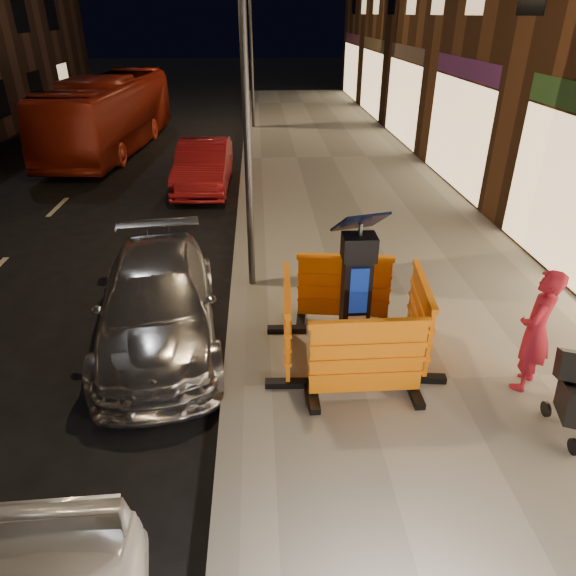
{
  "coord_description": "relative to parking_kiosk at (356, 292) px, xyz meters",
  "views": [
    {
      "loc": [
        0.43,
        -5.5,
        4.6
      ],
      "look_at": [
        0.8,
        1.0,
        1.1
      ],
      "focal_mm": 32.0,
      "sensor_mm": 36.0,
      "label": 1
    }
  ],
  "objects": [
    {
      "name": "barrier_bldgside",
      "position": [
        0.95,
        0.0,
        -0.47
      ],
      "size": [
        0.79,
        1.58,
        1.18
      ],
      "primitive_type": "cube",
      "rotation": [
        0.0,
        0.0,
        1.46
      ],
      "color": "orange",
      "rests_on": "sidewalk"
    },
    {
      "name": "parking_kiosk",
      "position": [
        0.0,
        0.0,
        0.0
      ],
      "size": [
        0.72,
        0.72,
        2.12
      ],
      "primitive_type": "cube",
      "rotation": [
        0.0,
        0.0,
        -0.08
      ],
      "color": "black",
      "rests_on": "sidewalk"
    },
    {
      "name": "bus_doubledecker",
      "position": [
        -6.72,
        13.96,
        -1.21
      ],
      "size": [
        2.93,
        9.63,
        2.64
      ],
      "primitive_type": "imported",
      "rotation": [
        0.0,
        0.0,
        -0.08
      ],
      "color": "maroon",
      "rests_on": "ground"
    },
    {
      "name": "barrier_front",
      "position": [
        0.0,
        -0.95,
        -0.47
      ],
      "size": [
        1.52,
        0.64,
        1.18
      ],
      "primitive_type": "cube",
      "rotation": [
        0.0,
        0.0,
        0.01
      ],
      "color": "orange",
      "rests_on": "sidewalk"
    },
    {
      "name": "car_silver",
      "position": [
        -2.91,
        0.84,
        -1.21
      ],
      "size": [
        2.35,
        4.58,
        1.27
      ],
      "primitive_type": "imported",
      "rotation": [
        0.0,
        0.0,
        0.13
      ],
      "color": "#B5B5BA",
      "rests_on": "ground"
    },
    {
      "name": "ground_plane",
      "position": [
        -1.72,
        -0.64,
        -1.21
      ],
      "size": [
        120.0,
        120.0,
        0.0
      ],
      "primitive_type": "plane",
      "color": "black",
      "rests_on": "ground"
    },
    {
      "name": "sidewalk",
      "position": [
        1.28,
        -0.64,
        -1.13
      ],
      "size": [
        6.0,
        60.0,
        0.15
      ],
      "primitive_type": "cube",
      "color": "gray",
      "rests_on": "ground"
    },
    {
      "name": "car_red",
      "position": [
        -2.89,
        8.84,
        -1.21
      ],
      "size": [
        1.51,
        4.14,
        1.35
      ],
      "primitive_type": "imported",
      "rotation": [
        0.0,
        0.0,
        -0.02
      ],
      "color": "#A2181D",
      "rests_on": "ground"
    },
    {
      "name": "street_lamp_mid",
      "position": [
        -1.47,
        2.36,
        1.94
      ],
      "size": [
        0.12,
        0.12,
        6.0
      ],
      "primitive_type": "cylinder",
      "color": "#3F3F44",
      "rests_on": "sidewalk"
    },
    {
      "name": "street_lamp_far",
      "position": [
        -1.47,
        17.36,
        1.94
      ],
      "size": [
        0.12,
        0.12,
        6.0
      ],
      "primitive_type": "cylinder",
      "color": "#3F3F44",
      "rests_on": "sidewalk"
    },
    {
      "name": "barrier_back",
      "position": [
        0.0,
        0.95,
        -0.47
      ],
      "size": [
        1.58,
        0.82,
        1.18
      ],
      "primitive_type": "cube",
      "rotation": [
        0.0,
        0.0,
        -0.13
      ],
      "color": "orange",
      "rests_on": "sidewalk"
    },
    {
      "name": "man",
      "position": [
        2.19,
        -0.81,
        -0.2
      ],
      "size": [
        0.73,
        0.74,
        1.72
      ],
      "primitive_type": "imported",
      "rotation": [
        0.0,
        0.0,
        -2.31
      ],
      "color": "maroon",
      "rests_on": "sidewalk"
    },
    {
      "name": "barrier_kerbside",
      "position": [
        -0.95,
        0.0,
        -0.47
      ],
      "size": [
        0.69,
        1.54,
        1.18
      ],
      "primitive_type": "cube",
      "rotation": [
        0.0,
        0.0,
        1.53
      ],
      "color": "orange",
      "rests_on": "sidewalk"
    },
    {
      "name": "kerb",
      "position": [
        -1.72,
        -0.64,
        -1.13
      ],
      "size": [
        0.3,
        60.0,
        0.15
      ],
      "primitive_type": "cube",
      "color": "slate",
      "rests_on": "ground"
    }
  ]
}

